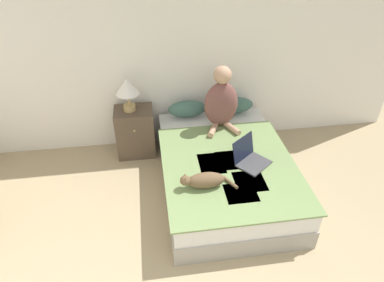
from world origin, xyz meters
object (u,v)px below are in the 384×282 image
pillow_near (187,109)px  pillow_far (234,105)px  laptop_open (250,158)px  person_sitting (221,101)px  bed (224,171)px  nightstand (135,132)px  cat_tabby (204,180)px  table_lamp (127,88)px

pillow_near → pillow_far: (0.62, 0.00, 0.00)m
laptop_open → pillow_near: bearing=78.6°
pillow_far → person_sitting: bearing=-131.7°
bed → person_sitting: size_ratio=2.60×
laptop_open → nightstand: bearing=102.6°
person_sitting → laptop_open: bearing=-78.5°
bed → cat_tabby: bearing=-124.9°
pillow_far → nightstand: size_ratio=0.77×
laptop_open → table_lamp: size_ratio=1.08×
cat_tabby → laptop_open: 0.63m
table_lamp → pillow_near: bearing=4.2°
table_lamp → nightstand: bearing=-8.9°
bed → laptop_open: 0.41m
person_sitting → laptop_open: 0.85m
pillow_near → nightstand: size_ratio=0.77×
person_sitting → cat_tabby: bearing=-110.0°
cat_tabby → laptop_open: (0.56, 0.30, -0.02)m
pillow_far → laptop_open: laptop_open is taller
cat_tabby → nightstand: nightstand is taller
bed → pillow_far: bearing=70.7°
bed → nightstand: (-1.00, 0.83, 0.09)m
table_lamp → pillow_far: bearing=2.3°
table_lamp → bed: bearing=-38.8°
cat_tabby → pillow_near: bearing=-91.0°
laptop_open → pillow_far: bearing=47.1°
pillow_near → cat_tabby: bearing=-90.7°
laptop_open → cat_tabby: bearing=170.3°
person_sitting → bed: bearing=-96.2°
person_sitting → table_lamp: size_ratio=1.85×
bed → pillow_near: pillow_near is taller
bed → cat_tabby: size_ratio=3.57×
pillow_near → nightstand: pillow_near is taller
cat_tabby → nightstand: bearing=-62.8°
laptop_open → table_lamp: bearing=103.3°
pillow_near → table_lamp: size_ratio=1.19×
laptop_open → nightstand: laptop_open is taller
pillow_far → pillow_near: bearing=180.0°
nightstand → pillow_far: bearing=2.6°
person_sitting → pillow_near: bearing=144.1°
bed → laptop_open: size_ratio=4.45×
bed → cat_tabby: 0.66m
pillow_near → person_sitting: person_sitting is taller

